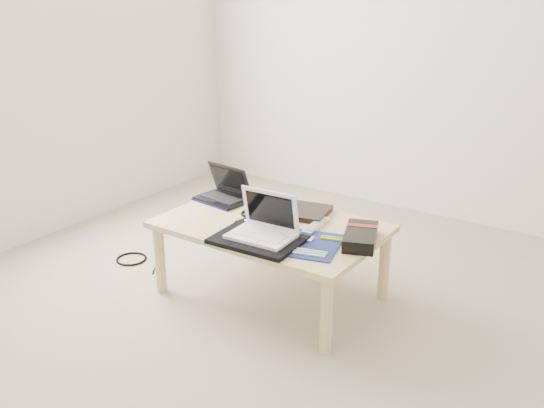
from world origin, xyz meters
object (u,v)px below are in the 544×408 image
Objects in this scene: coffee_table at (271,232)px; netbook at (225,193)px; gpu_box at (361,237)px; white_laptop at (264,227)px.

coffee_table is 0.44m from netbook.
netbook is 0.95× the size of gpu_box.
gpu_box is at bearing 29.12° from white_laptop.
gpu_box is (0.48, 0.04, 0.08)m from coffee_table.
coffee_table is 0.23m from white_laptop.
netbook is 0.90m from gpu_box.
gpu_box is (0.89, -0.10, -0.01)m from netbook.
netbook is at bearing 161.06° from coffee_table.
coffee_table is 0.49m from gpu_box.
netbook is 0.98× the size of white_laptop.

